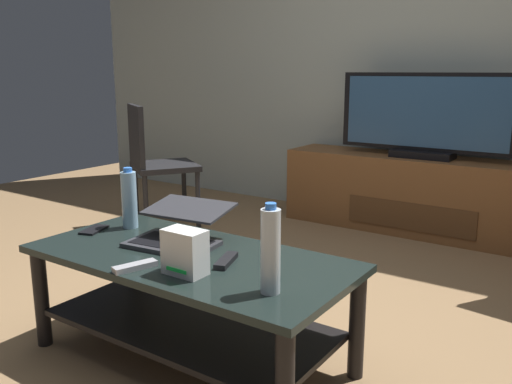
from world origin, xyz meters
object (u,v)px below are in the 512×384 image
(television, at_px, (425,118))
(router_box, at_px, (185,252))
(water_bottle_far, at_px, (270,251))
(laptop, at_px, (179,229))
(water_bottle_near, at_px, (129,199))
(media_cabinet, at_px, (420,195))
(cell_phone, at_px, (94,230))
(coffee_table, at_px, (190,287))
(side_chair, at_px, (154,159))
(tv_remote, at_px, (226,261))
(soundbar_remote, at_px, (135,266))

(television, relative_size, router_box, 7.48)
(television, height_order, water_bottle_far, television)
(laptop, xyz_separation_m, router_box, (0.25, -0.25, 0.02))
(water_bottle_near, bearing_deg, television, 72.93)
(media_cabinet, distance_m, cell_phone, 2.38)
(coffee_table, height_order, television, television)
(water_bottle_near, bearing_deg, media_cabinet, 73.10)
(side_chair, xyz_separation_m, water_bottle_far, (1.94, -1.43, 0.08))
(tv_remote, bearing_deg, laptop, 145.91)
(side_chair, height_order, water_bottle_far, side_chair)
(media_cabinet, relative_size, television, 1.64)
(coffee_table, relative_size, water_bottle_far, 4.37)
(coffee_table, xyz_separation_m, router_box, (0.13, -0.16, 0.22))
(coffee_table, distance_m, cell_phone, 0.57)
(side_chair, distance_m, tv_remote, 2.11)
(laptop, distance_m, water_bottle_near, 0.34)
(side_chair, bearing_deg, router_box, -42.25)
(television, relative_size, cell_phone, 8.54)
(coffee_table, xyz_separation_m, media_cabinet, (0.19, 2.26, -0.04))
(media_cabinet, xyz_separation_m, water_bottle_near, (-0.65, -2.13, 0.30))
(television, bearing_deg, water_bottle_near, -107.07)
(television, height_order, water_bottle_near, television)
(media_cabinet, bearing_deg, soundbar_remote, -95.51)
(media_cabinet, relative_size, water_bottle_far, 6.67)
(media_cabinet, relative_size, tv_remote, 12.26)
(side_chair, bearing_deg, tv_remote, -37.99)
(coffee_table, distance_m, television, 2.30)
(laptop, distance_m, tv_remote, 0.32)
(coffee_table, distance_m, water_bottle_far, 0.55)
(soundbar_remote, bearing_deg, cell_phone, 173.89)
(router_box, height_order, water_bottle_near, water_bottle_near)
(media_cabinet, height_order, television, television)
(media_cabinet, distance_m, water_bottle_far, 2.42)
(coffee_table, distance_m, soundbar_remote, 0.27)
(television, distance_m, tv_remote, 2.26)
(laptop, height_order, water_bottle_far, water_bottle_far)
(coffee_table, distance_m, router_box, 0.30)
(water_bottle_near, height_order, cell_phone, water_bottle_near)
(laptop, relative_size, cell_phone, 2.78)
(television, height_order, laptop, television)
(coffee_table, bearing_deg, television, 85.24)
(cell_phone, relative_size, soundbar_remote, 0.88)
(water_bottle_near, relative_size, tv_remote, 1.71)
(media_cabinet, distance_m, side_chair, 1.94)
(television, distance_m, laptop, 2.19)
(tv_remote, height_order, soundbar_remote, same)
(laptop, bearing_deg, media_cabinet, 81.76)
(side_chair, bearing_deg, water_bottle_far, -36.39)
(television, xyz_separation_m, soundbar_remote, (-0.24, -2.46, -0.37))
(router_box, relative_size, water_bottle_near, 0.58)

